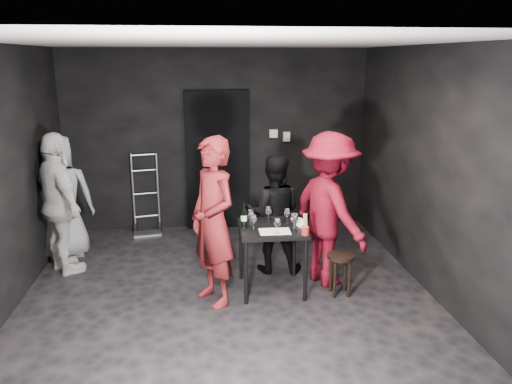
{
  "coord_description": "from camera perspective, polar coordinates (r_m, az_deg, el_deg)",
  "views": [
    {
      "loc": [
        -0.27,
        -4.95,
        2.56
      ],
      "look_at": [
        0.33,
        0.25,
        1.14
      ],
      "focal_mm": 35.0,
      "sensor_mm": 36.0,
      "label": 1
    }
  ],
  "objects": [
    {
      "name": "doorway",
      "position": [
        7.55,
        -4.42,
        3.56
      ],
      "size": [
        0.95,
        0.1,
        2.1
      ],
      "primitive_type": "cube",
      "color": "black",
      "rests_on": "ground"
    },
    {
      "name": "wine_glass_a",
      "position": [
        5.41,
        -0.28,
        -3.39
      ],
      "size": [
        0.08,
        0.08,
        0.18
      ],
      "primitive_type": null,
      "rotation": [
        0.0,
        0.0,
        0.14
      ],
      "color": "white",
      "rests_on": "tasting_table"
    },
    {
      "name": "wine_bottle",
      "position": [
        5.48,
        -1.39,
        -2.98
      ],
      "size": [
        0.07,
        0.07,
        0.28
      ],
      "rotation": [
        0.0,
        0.0,
        0.41
      ],
      "color": "black",
      "rests_on": "tasting_table"
    },
    {
      "name": "wall_right",
      "position": [
        5.69,
        19.91,
        1.94
      ],
      "size": [
        0.04,
        5.0,
        2.7
      ],
      "primitive_type": "cube",
      "color": "black",
      "rests_on": "ground"
    },
    {
      "name": "tasting_mat",
      "position": [
        5.37,
        2.16,
        -4.53
      ],
      "size": [
        0.34,
        0.23,
        0.0
      ],
      "primitive_type": "cube",
      "rotation": [
        0.0,
        0.0,
        -0.02
      ],
      "color": "white",
      "rests_on": "tasting_table"
    },
    {
      "name": "floor",
      "position": [
        5.58,
        -3.16,
        -12.18
      ],
      "size": [
        4.5,
        5.0,
        0.02
      ],
      "primitive_type": "cube",
      "color": "black",
      "rests_on": "ground"
    },
    {
      "name": "reserved_card",
      "position": [
        5.51,
        5.11,
        -3.54
      ],
      "size": [
        0.12,
        0.15,
        0.1
      ],
      "primitive_type": null,
      "rotation": [
        0.0,
        0.0,
        0.34
      ],
      "color": "white",
      "rests_on": "tasting_table"
    },
    {
      "name": "wallbox_lower",
      "position": [
        7.61,
        3.5,
        6.35
      ],
      "size": [
        0.1,
        0.06,
        0.14
      ],
      "primitive_type": "cube",
      "color": "#B7B7B2",
      "rests_on": "wall_back"
    },
    {
      "name": "wallbox_upper",
      "position": [
        7.57,
        2.0,
        6.7
      ],
      "size": [
        0.12,
        0.06,
        0.12
      ],
      "primitive_type": "cube",
      "color": "#B7B7B2",
      "rests_on": "wall_back"
    },
    {
      "name": "bystander_grey",
      "position": [
        6.89,
        -21.41,
        -0.02
      ],
      "size": [
        0.95,
        0.65,
        1.77
      ],
      "primitive_type": "imported",
      "rotation": [
        0.0,
        0.0,
        3.37
      ],
      "color": "gray",
      "rests_on": "floor"
    },
    {
      "name": "wine_glass_c",
      "position": [
        5.63,
        1.42,
        -2.52
      ],
      "size": [
        0.1,
        0.1,
        0.2
      ],
      "primitive_type": null,
      "rotation": [
        0.0,
        0.0,
        -0.43
      ],
      "color": "white",
      "rests_on": "tasting_table"
    },
    {
      "name": "stool",
      "position": [
        5.62,
        9.64,
        -8.12
      ],
      "size": [
        0.3,
        0.3,
        0.47
      ],
      "rotation": [
        0.0,
        0.0,
        0.41
      ],
      "color": "#331F15",
      "rests_on": "floor"
    },
    {
      "name": "bystander_cream",
      "position": [
        6.35,
        -21.65,
        -0.17
      ],
      "size": [
        1.14,
        1.27,
        2.0
      ],
      "primitive_type": "imported",
      "rotation": [
        0.0,
        0.0,
        2.2
      ],
      "color": "silver",
      "rests_on": "floor"
    },
    {
      "name": "man_maroon",
      "position": [
        5.69,
        8.43,
        -0.46
      ],
      "size": [
        1.12,
        1.49,
        2.09
      ],
      "primitive_type": "imported",
      "rotation": [
        0.0,
        0.0,
        1.99
      ],
      "color": "maroon",
      "rests_on": "floor"
    },
    {
      "name": "wine_glass_d",
      "position": [
        5.28,
        2.45,
        -3.86
      ],
      "size": [
        0.08,
        0.08,
        0.18
      ],
      "primitive_type": null,
      "rotation": [
        0.0,
        0.0,
        0.27
      ],
      "color": "white",
      "rests_on": "tasting_table"
    },
    {
      "name": "ceiling",
      "position": [
        4.96,
        -3.62,
        16.74
      ],
      "size": [
        4.5,
        5.0,
        0.02
      ],
      "primitive_type": "cube",
      "color": "silver",
      "rests_on": "ground"
    },
    {
      "name": "woman_black",
      "position": [
        6.05,
        2.0,
        -2.7
      ],
      "size": [
        0.74,
        0.49,
        1.41
      ],
      "primitive_type": "imported",
      "rotation": [
        0.0,
        0.0,
        2.97
      ],
      "color": "black",
      "rests_on": "floor"
    },
    {
      "name": "wine_glass_f",
      "position": [
        5.61,
        3.57,
        -2.7
      ],
      "size": [
        0.08,
        0.08,
        0.19
      ],
      "primitive_type": null,
      "rotation": [
        0.0,
        0.0,
        -0.08
      ],
      "color": "white",
      "rests_on": "tasting_table"
    },
    {
      "name": "wine_glass_b",
      "position": [
        5.5,
        -0.6,
        -2.95
      ],
      "size": [
        0.1,
        0.1,
        0.2
      ],
      "primitive_type": null,
      "rotation": [
        0.0,
        0.0,
        0.33
      ],
      "color": "white",
      "rests_on": "tasting_table"
    },
    {
      "name": "breadstick_cup",
      "position": [
        5.27,
        5.66,
        -3.74
      ],
      "size": [
        0.08,
        0.08,
        0.25
      ],
      "rotation": [
        0.0,
        0.0,
        0.17
      ],
      "color": "maroon",
      "rests_on": "tasting_table"
    },
    {
      "name": "wine_glass_e",
      "position": [
        5.37,
        4.41,
        -3.37
      ],
      "size": [
        0.1,
        0.1,
        0.22
      ],
      "primitive_type": null,
      "rotation": [
        0.0,
        0.0,
        0.31
      ],
      "color": "white",
      "rests_on": "tasting_table"
    },
    {
      "name": "tasting_table",
      "position": [
        5.56,
        1.83,
        -4.95
      ],
      "size": [
        0.72,
        0.72,
        0.75
      ],
      "rotation": [
        0.0,
        0.0,
        -0.01
      ],
      "color": "black",
      "rests_on": "floor"
    },
    {
      "name": "server_red",
      "position": [
        5.17,
        -4.95,
        -1.56
      ],
      "size": [
        0.84,
        0.94,
        2.16
      ],
      "primitive_type": "imported",
      "rotation": [
        0.0,
        0.0,
        -1.04
      ],
      "color": "maroon",
      "rests_on": "floor"
    },
    {
      "name": "wall_back",
      "position": [
        7.55,
        -4.48,
        5.88
      ],
      "size": [
        4.5,
        0.04,
        2.7
      ],
      "primitive_type": "cube",
      "color": "black",
      "rests_on": "ground"
    },
    {
      "name": "wall_front",
      "position": [
        2.75,
        -0.28,
        -10.98
      ],
      "size": [
        4.5,
        0.04,
        2.7
      ],
      "primitive_type": "cube",
      "color": "black",
      "rests_on": "ground"
    },
    {
      "name": "hand_truck",
      "position": [
        7.66,
        -12.35,
        -3.01
      ],
      "size": [
        0.4,
        0.34,
        1.21
      ],
      "rotation": [
        0.0,
        0.0,
        0.18
      ],
      "color": "#B2B2B7",
      "rests_on": "floor"
    }
  ]
}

